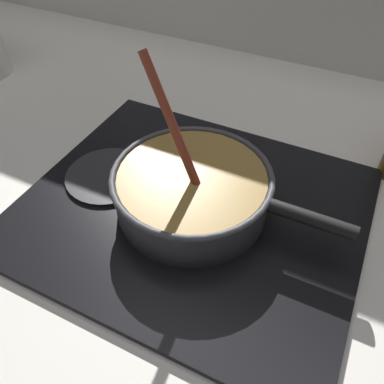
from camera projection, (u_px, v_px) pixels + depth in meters
ground at (152, 305)px, 0.57m from camera, size 2.40×1.60×0.04m
hob_plate at (192, 209)px, 0.67m from camera, size 0.56×0.48×0.01m
burner_ring at (192, 205)px, 0.67m from camera, size 0.16×0.16×0.01m
spare_burner at (108, 175)px, 0.72m from camera, size 0.15×0.15×0.01m
cooking_pan at (193, 190)px, 0.64m from camera, size 0.39×0.26×0.25m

